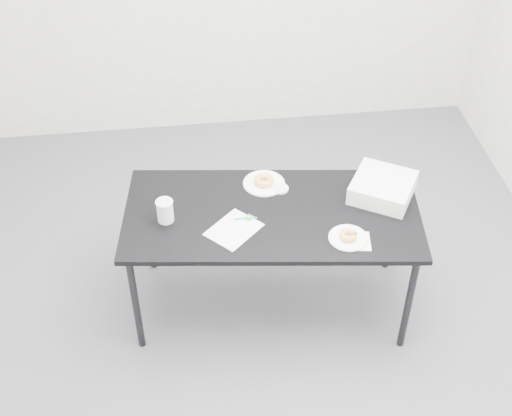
{
  "coord_description": "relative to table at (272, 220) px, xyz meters",
  "views": [
    {
      "loc": [
        -0.28,
        -2.76,
        3.22
      ],
      "look_at": [
        0.07,
        0.02,
        0.79
      ],
      "focal_mm": 50.0,
      "sensor_mm": 36.0,
      "label": 1
    }
  ],
  "objects": [
    {
      "name": "donut_near",
      "position": [
        0.36,
        -0.25,
        0.08
      ],
      "size": [
        0.12,
        0.12,
        0.03
      ],
      "primitive_type": "torus",
      "rotation": [
        0.0,
        0.0,
        -0.28
      ],
      "color": "#E59148",
      "rests_on": "plate_near"
    },
    {
      "name": "plate_far",
      "position": [
        -0.01,
        0.25,
        0.06
      ],
      "size": [
        0.23,
        0.23,
        0.01
      ],
      "primitive_type": "cylinder",
      "color": "white",
      "rests_on": "table"
    },
    {
      "name": "table",
      "position": [
        0.0,
        0.0,
        0.0
      ],
      "size": [
        1.66,
        0.93,
        0.72
      ],
      "rotation": [
        0.0,
        0.0,
        -0.12
      ],
      "color": "black",
      "rests_on": "floor"
    },
    {
      "name": "cup_lid",
      "position": [
        0.07,
        0.18,
        0.06
      ],
      "size": [
        0.09,
        0.09,
        0.01
      ],
      "primitive_type": "cylinder",
      "color": "white",
      "rests_on": "table"
    },
    {
      "name": "coffee_cup",
      "position": [
        -0.56,
        0.01,
        0.12
      ],
      "size": [
        0.09,
        0.09,
        0.13
      ],
      "primitive_type": "cylinder",
      "color": "white",
      "rests_on": "table"
    },
    {
      "name": "pen",
      "position": [
        -0.15,
        -0.04,
        0.06
      ],
      "size": [
        0.12,
        0.01,
        0.01
      ],
      "primitive_type": "cylinder",
      "rotation": [
        0.0,
        1.57,
        -0.05
      ],
      "color": "#0C8A85",
      "rests_on": "scorecard"
    },
    {
      "name": "plate_near",
      "position": [
        0.36,
        -0.25,
        0.06
      ],
      "size": [
        0.2,
        0.2,
        0.01
      ],
      "primitive_type": "cylinder",
      "color": "white",
      "rests_on": "napkin"
    },
    {
      "name": "bakery_box",
      "position": [
        0.62,
        0.07,
        0.11
      ],
      "size": [
        0.43,
        0.43,
        0.1
      ],
      "primitive_type": "cube",
      "rotation": [
        0.0,
        0.0,
        -0.54
      ],
      "color": "white",
      "rests_on": "table"
    },
    {
      "name": "donut_far",
      "position": [
        -0.01,
        0.25,
        0.08
      ],
      "size": [
        0.13,
        0.13,
        0.04
      ],
      "primitive_type": "torus",
      "rotation": [
        0.0,
        0.0,
        0.23
      ],
      "color": "#E59148",
      "rests_on": "plate_far"
    },
    {
      "name": "floor",
      "position": [
        -0.16,
        -0.05,
        -0.66
      ],
      "size": [
        4.0,
        4.0,
        0.0
      ],
      "primitive_type": "plane",
      "color": "#515156",
      "rests_on": "ground"
    },
    {
      "name": "napkin",
      "position": [
        0.39,
        -0.27,
        0.06
      ],
      "size": [
        0.16,
        0.16,
        0.0
      ],
      "primitive_type": "cube",
      "rotation": [
        0.0,
        0.0,
        -0.14
      ],
      "color": "white",
      "rests_on": "table"
    },
    {
      "name": "scorecard",
      "position": [
        -0.22,
        -0.11,
        0.06
      ],
      "size": [
        0.33,
        0.33,
        0.0
      ],
      "primitive_type": "cube",
      "rotation": [
        0.0,
        0.0,
        -0.8
      ],
      "color": "white",
      "rests_on": "table"
    },
    {
      "name": "logo_patch",
      "position": [
        -0.13,
        -0.03,
        0.06
      ],
      "size": [
        0.06,
        0.06,
        0.0
      ],
      "primitive_type": "cube",
      "rotation": [
        0.0,
        0.0,
        -0.8
      ],
      "color": "green",
      "rests_on": "scorecard"
    }
  ]
}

